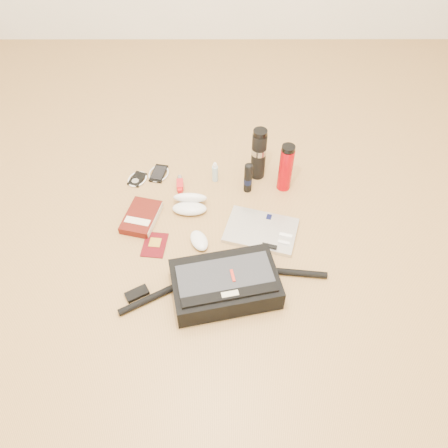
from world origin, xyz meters
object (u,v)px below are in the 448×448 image
object	(u,v)px
book	(142,217)
thermos_black	(259,154)
messenger_bag	(225,284)
laptop	(261,231)
thermos_red	(286,168)

from	to	relation	value
book	thermos_black	xyz separation A→B (m)	(0.57, 0.32, 0.12)
messenger_bag	laptop	distance (m)	0.37
laptop	book	bearing A→B (deg)	-171.71
laptop	thermos_black	size ratio (longest dim) A/B	1.30
messenger_bag	book	size ratio (longest dim) A/B	3.55
messenger_bag	thermos_black	world-z (taller)	thermos_black
thermos_black	thermos_red	bearing A→B (deg)	-34.92
messenger_bag	book	world-z (taller)	messenger_bag
book	messenger_bag	bearing A→B (deg)	-31.72
laptop	thermos_black	xyz separation A→B (m)	(0.00, 0.39, 0.13)
book	thermos_black	world-z (taller)	thermos_black
messenger_bag	thermos_red	size ratio (longest dim) A/B	3.31
laptop	book	xyz separation A→B (m)	(-0.57, 0.08, 0.01)
laptop	book	size ratio (longest dim) A/B	1.51
messenger_bag	thermos_red	xyz separation A→B (m)	(0.30, 0.63, 0.07)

